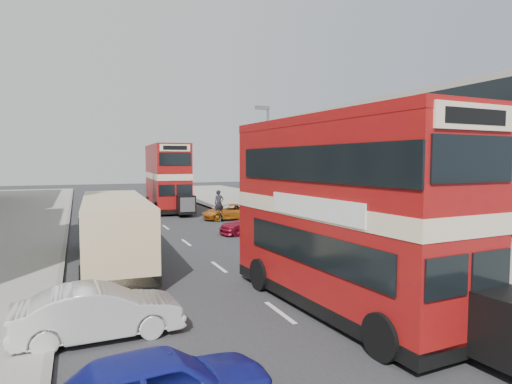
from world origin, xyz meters
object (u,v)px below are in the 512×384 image
car_right_a (254,224)px  car_right_b (230,212)px  pedestrian_near (317,217)px  bus_second (167,177)px  coach (115,228)px  bus_main (344,212)px  cyclist (219,210)px  street_lamp (267,156)px  car_left_front (99,312)px

car_right_a → car_right_b: size_ratio=1.01×
pedestrian_near → bus_second: bearing=-106.6°
coach → car_right_a: (8.50, 5.10, -0.94)m
coach → pedestrian_near: (12.36, 4.11, -0.59)m
bus_main → cyclist: (2.34, 19.94, -2.10)m
bus_main → car_right_a: (2.64, 13.75, -2.30)m
street_lamp → pedestrian_near: size_ratio=4.91×
car_left_front → cyclist: cyclist is taller
street_lamp → pedestrian_near: 5.59m
car_right_a → pedestrian_near: 4.00m
bus_second → car_right_b: bearing=115.1°
bus_main → bus_second: bus_second is taller
street_lamp → car_right_b: bearing=107.1°
car_right_b → pedestrian_near: bearing=26.0°
street_lamp → car_left_front: 20.14m
pedestrian_near → car_right_a: bearing=-53.3°
street_lamp → car_left_front: size_ratio=1.99×
bus_main → car_right_a: 14.19m
bus_second → pedestrian_near: 16.82m
bus_second → cyclist: size_ratio=4.52×
coach → car_left_front: bearing=-95.1°
bus_second → car_right_b: (3.26, -7.74, -2.40)m
street_lamp → bus_main: size_ratio=0.80×
coach → cyclist: size_ratio=4.39×
street_lamp → cyclist: (-2.29, 3.54, -3.96)m
pedestrian_near → cyclist: (-4.16, 7.17, -0.15)m
car_right_b → cyclist: cyclist is taller
cyclist → car_right_b: bearing=28.2°
car_right_a → cyclist: size_ratio=1.87×
bus_main → cyclist: bearing=-100.9°
bus_second → pedestrian_near: (6.38, -15.44, -2.02)m
street_lamp → cyclist: 5.78m
bus_main → car_left_front: bearing=-7.6°
coach → car_right_b: bearing=53.9°
pedestrian_near → coach: bearing=-20.6°
car_right_a → pedestrian_near: (3.86, -0.98, 0.35)m
bus_second → car_right_a: size_ratio=2.41×
bus_main → bus_second: size_ratio=0.97×
car_right_a → bus_main: bearing=-11.3°
car_left_front → bus_main: bearing=-95.9°
street_lamp → car_right_b: (-1.25, 4.06, -4.19)m
car_right_a → car_right_b: (0.74, 6.71, -0.03)m
car_right_b → car_left_front: bearing=-23.2°
bus_main → pedestrian_near: bus_main is taller
street_lamp → bus_main: 17.15m
car_left_front → street_lamp: bearing=-38.3°
coach → car_right_a: coach is taller
car_left_front → coach: bearing=-9.6°
bus_main → coach: (-5.86, 8.66, -1.36)m
bus_second → car_left_front: bearing=78.2°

